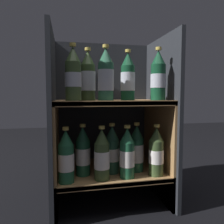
{
  "coord_description": "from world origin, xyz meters",
  "views": [
    {
      "loc": [
        -0.22,
        -0.92,
        0.57
      ],
      "look_at": [
        0.0,
        0.14,
        0.48
      ],
      "focal_mm": 35.0,
      "sensor_mm": 36.0,
      "label": 1
    }
  ],
  "objects_px": {
    "bottle_upper_back_0": "(88,78)",
    "bottle_lower_front_2": "(127,154)",
    "bottle_lower_front_3": "(156,153)",
    "bottle_lower_back_2": "(137,150)",
    "bottle_lower_front_0": "(66,158)",
    "bottle_lower_back_0": "(83,152)",
    "bottle_upper_front_2": "(158,77)",
    "bottle_lower_back_1": "(111,151)",
    "bottle_upper_back_1": "(128,78)",
    "bottle_upper_front_0": "(73,76)",
    "bottle_upper_front_1": "(106,77)",
    "bottle_lower_front_1": "(102,156)"
  },
  "relations": [
    {
      "from": "bottle_lower_back_0",
      "to": "bottle_lower_back_2",
      "type": "distance_m",
      "value": 0.28
    },
    {
      "from": "bottle_upper_back_1",
      "to": "bottle_lower_front_3",
      "type": "xyz_separation_m",
      "value": [
        0.12,
        -0.08,
        -0.37
      ]
    },
    {
      "from": "bottle_lower_front_1",
      "to": "bottle_lower_back_1",
      "type": "bearing_deg",
      "value": 52.79
    },
    {
      "from": "bottle_lower_back_2",
      "to": "bottle_lower_back_1",
      "type": "bearing_deg",
      "value": -180.0
    },
    {
      "from": "bottle_lower_back_2",
      "to": "bottle_upper_front_0",
      "type": "bearing_deg",
      "value": -166.02
    },
    {
      "from": "bottle_lower_front_3",
      "to": "bottle_upper_back_0",
      "type": "bearing_deg",
      "value": 166.06
    },
    {
      "from": "bottle_lower_front_0",
      "to": "bottle_lower_front_1",
      "type": "relative_size",
      "value": 1.0
    },
    {
      "from": "bottle_upper_front_1",
      "to": "bottle_lower_front_2",
      "type": "relative_size",
      "value": 1.0
    },
    {
      "from": "bottle_upper_front_1",
      "to": "bottle_upper_back_0",
      "type": "bearing_deg",
      "value": 132.29
    },
    {
      "from": "bottle_upper_back_1",
      "to": "bottle_lower_back_1",
      "type": "bearing_deg",
      "value": -180.0
    },
    {
      "from": "bottle_lower_back_1",
      "to": "bottle_upper_back_1",
      "type": "bearing_deg",
      "value": 0.0
    },
    {
      "from": "bottle_upper_front_0",
      "to": "bottle_lower_front_2",
      "type": "height_order",
      "value": "bottle_upper_front_0"
    },
    {
      "from": "bottle_upper_front_2",
      "to": "bottle_lower_front_2",
      "type": "distance_m",
      "value": 0.4
    },
    {
      "from": "bottle_lower_front_0",
      "to": "bottle_lower_front_2",
      "type": "xyz_separation_m",
      "value": [
        0.28,
        0.0,
        -0.0
      ]
    },
    {
      "from": "bottle_lower_back_1",
      "to": "bottle_lower_back_2",
      "type": "xyz_separation_m",
      "value": [
        0.13,
        0.0,
        -0.0
      ]
    },
    {
      "from": "bottle_upper_front_0",
      "to": "bottle_lower_back_0",
      "type": "xyz_separation_m",
      "value": [
        0.04,
        0.08,
        -0.37
      ]
    },
    {
      "from": "bottle_lower_front_0",
      "to": "bottle_lower_back_0",
      "type": "bearing_deg",
      "value": 44.52
    },
    {
      "from": "bottle_lower_front_0",
      "to": "bottle_lower_back_0",
      "type": "xyz_separation_m",
      "value": [
        0.08,
        0.08,
        -0.0
      ]
    },
    {
      "from": "bottle_upper_front_1",
      "to": "bottle_upper_back_1",
      "type": "bearing_deg",
      "value": 32.26
    },
    {
      "from": "bottle_upper_back_1",
      "to": "bottle_lower_front_0",
      "type": "bearing_deg",
      "value": -165.48
    },
    {
      "from": "bottle_lower_front_1",
      "to": "bottle_lower_back_2",
      "type": "relative_size",
      "value": 1.0
    },
    {
      "from": "bottle_upper_front_0",
      "to": "bottle_lower_front_2",
      "type": "relative_size",
      "value": 1.0
    },
    {
      "from": "bottle_upper_back_1",
      "to": "bottle_lower_front_3",
      "type": "bearing_deg",
      "value": -33.06
    },
    {
      "from": "bottle_lower_front_1",
      "to": "bottle_lower_back_2",
      "type": "xyz_separation_m",
      "value": [
        0.2,
        0.08,
        -0.0
      ]
    },
    {
      "from": "bottle_lower_back_0",
      "to": "bottle_lower_back_2",
      "type": "xyz_separation_m",
      "value": [
        0.28,
        0.0,
        -0.0
      ]
    },
    {
      "from": "bottle_upper_front_0",
      "to": "bottle_upper_back_0",
      "type": "relative_size",
      "value": 1.0
    },
    {
      "from": "bottle_upper_front_0",
      "to": "bottle_upper_back_1",
      "type": "relative_size",
      "value": 1.0
    },
    {
      "from": "bottle_upper_front_1",
      "to": "bottle_lower_back_1",
      "type": "height_order",
      "value": "bottle_upper_front_1"
    },
    {
      "from": "bottle_upper_front_0",
      "to": "bottle_upper_front_2",
      "type": "height_order",
      "value": "same"
    },
    {
      "from": "bottle_lower_front_3",
      "to": "bottle_lower_back_2",
      "type": "bearing_deg",
      "value": 132.68
    },
    {
      "from": "bottle_upper_front_2",
      "to": "bottle_lower_front_3",
      "type": "bearing_deg",
      "value": 180.0
    },
    {
      "from": "bottle_upper_back_0",
      "to": "bottle_lower_back_2",
      "type": "height_order",
      "value": "bottle_upper_back_0"
    },
    {
      "from": "bottle_lower_front_2",
      "to": "bottle_upper_back_0",
      "type": "bearing_deg",
      "value": 155.41
    },
    {
      "from": "bottle_lower_front_0",
      "to": "bottle_upper_front_1",
      "type": "bearing_deg",
      "value": 0.0
    },
    {
      "from": "bottle_lower_back_0",
      "to": "bottle_lower_front_1",
      "type": "bearing_deg",
      "value": -44.52
    },
    {
      "from": "bottle_upper_front_0",
      "to": "bottle_lower_front_0",
      "type": "bearing_deg",
      "value": 180.0
    },
    {
      "from": "bottle_upper_front_0",
      "to": "bottle_upper_front_2",
      "type": "relative_size",
      "value": 1.0
    },
    {
      "from": "bottle_upper_back_0",
      "to": "bottle_lower_front_2",
      "type": "xyz_separation_m",
      "value": [
        0.18,
        -0.08,
        -0.37
      ]
    },
    {
      "from": "bottle_upper_front_2",
      "to": "bottle_lower_front_1",
      "type": "bearing_deg",
      "value": 180.0
    },
    {
      "from": "bottle_lower_back_2",
      "to": "bottle_upper_back_0",
      "type": "bearing_deg",
      "value": -180.0
    },
    {
      "from": "bottle_upper_front_2",
      "to": "bottle_lower_back_0",
      "type": "relative_size",
      "value": 1.0
    },
    {
      "from": "bottle_upper_front_1",
      "to": "bottle_lower_front_3",
      "type": "height_order",
      "value": "bottle_upper_front_1"
    },
    {
      "from": "bottle_lower_front_0",
      "to": "bottle_lower_front_2",
      "type": "distance_m",
      "value": 0.28
    },
    {
      "from": "bottle_upper_front_1",
      "to": "bottle_upper_back_1",
      "type": "xyz_separation_m",
      "value": [
        0.13,
        0.08,
        0.0
      ]
    },
    {
      "from": "bottle_upper_front_1",
      "to": "bottle_upper_back_0",
      "type": "height_order",
      "value": "same"
    },
    {
      "from": "bottle_lower_front_3",
      "to": "bottle_lower_back_0",
      "type": "distance_m",
      "value": 0.36
    },
    {
      "from": "bottle_upper_front_0",
      "to": "bottle_lower_back_2",
      "type": "xyz_separation_m",
      "value": [
        0.32,
        0.08,
        -0.37
      ]
    },
    {
      "from": "bottle_upper_back_1",
      "to": "bottle_lower_front_3",
      "type": "distance_m",
      "value": 0.39
    },
    {
      "from": "bottle_upper_front_2",
      "to": "bottle_lower_back_1",
      "type": "bearing_deg",
      "value": 159.34
    },
    {
      "from": "bottle_upper_back_1",
      "to": "bottle_lower_front_2",
      "type": "bearing_deg",
      "value": -107.13
    }
  ]
}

